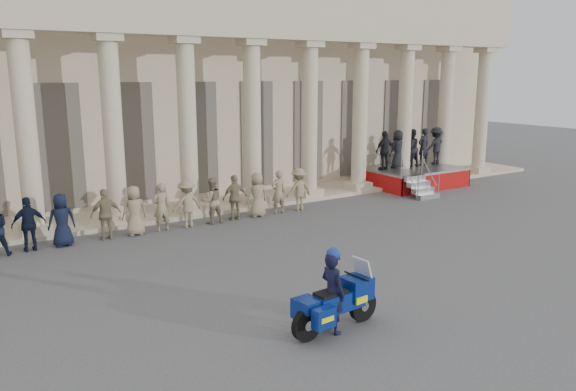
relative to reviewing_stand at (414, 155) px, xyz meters
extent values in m
plane|color=#4A4A4D|center=(-12.20, -7.82, -1.40)|extent=(90.00, 90.00, 0.00)
cube|color=#BEAB8E|center=(-12.20, 7.18, 3.10)|extent=(40.00, 10.00, 9.00)
cube|color=#BEAB8E|center=(-12.20, 0.98, -1.33)|extent=(40.00, 2.60, 0.15)
cube|color=#BEAB8E|center=(-12.20, 0.18, 5.39)|extent=(35.80, 1.00, 1.00)
cube|color=#BEAB8E|center=(-16.10, 0.18, -1.10)|extent=(0.90, 0.90, 0.30)
cylinder|color=#BEAB8E|center=(-16.10, 0.18, 1.85)|extent=(0.64, 0.64, 5.60)
cube|color=#BEAB8E|center=(-16.10, 0.18, 4.77)|extent=(0.85, 0.85, 0.24)
cube|color=#BEAB8E|center=(-13.50, 0.18, -1.10)|extent=(0.90, 0.90, 0.30)
cylinder|color=#BEAB8E|center=(-13.50, 0.18, 1.85)|extent=(0.64, 0.64, 5.60)
cube|color=#BEAB8E|center=(-13.50, 0.18, 4.77)|extent=(0.85, 0.85, 0.24)
cube|color=#BEAB8E|center=(-10.90, 0.18, -1.10)|extent=(0.90, 0.90, 0.30)
cylinder|color=#BEAB8E|center=(-10.90, 0.18, 1.85)|extent=(0.64, 0.64, 5.60)
cube|color=#BEAB8E|center=(-10.90, 0.18, 4.77)|extent=(0.85, 0.85, 0.24)
cube|color=#BEAB8E|center=(-8.30, 0.18, -1.10)|extent=(0.90, 0.90, 0.30)
cylinder|color=#BEAB8E|center=(-8.30, 0.18, 1.85)|extent=(0.64, 0.64, 5.60)
cube|color=#BEAB8E|center=(-8.30, 0.18, 4.77)|extent=(0.85, 0.85, 0.24)
cube|color=#BEAB8E|center=(-5.70, 0.18, -1.10)|extent=(0.90, 0.90, 0.30)
cylinder|color=#BEAB8E|center=(-5.70, 0.18, 1.85)|extent=(0.64, 0.64, 5.60)
cube|color=#BEAB8E|center=(-5.70, 0.18, 4.77)|extent=(0.85, 0.85, 0.24)
cube|color=#BEAB8E|center=(-3.10, 0.18, -1.10)|extent=(0.90, 0.90, 0.30)
cylinder|color=#BEAB8E|center=(-3.10, 0.18, 1.85)|extent=(0.64, 0.64, 5.60)
cube|color=#BEAB8E|center=(-3.10, 0.18, 4.77)|extent=(0.85, 0.85, 0.24)
cube|color=#BEAB8E|center=(-0.50, 0.18, -1.10)|extent=(0.90, 0.90, 0.30)
cylinder|color=#BEAB8E|center=(-0.50, 0.18, 1.85)|extent=(0.64, 0.64, 5.60)
cube|color=#BEAB8E|center=(-0.50, 0.18, 4.77)|extent=(0.85, 0.85, 0.24)
cube|color=#BEAB8E|center=(2.10, 0.18, -1.10)|extent=(0.90, 0.90, 0.30)
cylinder|color=#BEAB8E|center=(2.10, 0.18, 1.85)|extent=(0.64, 0.64, 5.60)
cube|color=#BEAB8E|center=(2.10, 0.18, 4.77)|extent=(0.85, 0.85, 0.24)
cube|color=#BEAB8E|center=(4.70, 0.18, -1.10)|extent=(0.90, 0.90, 0.30)
cylinder|color=#BEAB8E|center=(4.70, 0.18, 1.85)|extent=(0.64, 0.64, 5.60)
cube|color=#BEAB8E|center=(4.70, 0.18, 4.77)|extent=(0.85, 0.85, 0.24)
cube|color=black|center=(-14.80, 2.20, 1.15)|extent=(1.30, 0.12, 4.20)
cube|color=black|center=(-12.20, 2.20, 1.15)|extent=(1.30, 0.12, 4.20)
cube|color=black|center=(-9.60, 2.20, 1.15)|extent=(1.30, 0.12, 4.20)
cube|color=black|center=(-7.00, 2.20, 1.15)|extent=(1.30, 0.12, 4.20)
cube|color=black|center=(-4.40, 2.20, 1.15)|extent=(1.30, 0.12, 4.20)
cube|color=black|center=(-1.80, 2.20, 1.15)|extent=(1.30, 0.12, 4.20)
cube|color=black|center=(0.80, 2.20, 1.15)|extent=(1.30, 0.12, 4.20)
cube|color=black|center=(3.40, 2.20, 1.15)|extent=(1.30, 0.12, 4.20)
imported|color=black|center=(-16.44, -1.19, -0.60)|extent=(0.94, 0.39, 1.60)
imported|color=black|center=(-15.54, -1.19, -0.60)|extent=(0.78, 0.51, 1.60)
imported|color=gray|center=(-14.25, -1.19, -0.60)|extent=(0.94, 0.39, 1.60)
imported|color=gray|center=(-13.36, -1.19, -0.60)|extent=(0.78, 0.51, 1.60)
imported|color=gray|center=(-12.46, -1.19, -0.60)|extent=(0.59, 0.38, 1.60)
imported|color=gray|center=(-11.57, -1.19, -0.60)|extent=(1.04, 0.60, 1.60)
imported|color=gray|center=(-10.68, -1.19, -0.60)|extent=(0.78, 0.61, 1.60)
imported|color=gray|center=(-9.78, -1.19, -0.60)|extent=(0.94, 0.39, 1.60)
imported|color=gray|center=(-8.89, -1.19, -0.60)|extent=(0.78, 0.51, 1.60)
imported|color=gray|center=(-8.00, -1.19, -0.60)|extent=(0.59, 0.38, 1.60)
imported|color=gray|center=(-7.10, -1.19, -0.60)|extent=(1.04, 0.60, 1.60)
cube|color=gray|center=(-0.02, -0.02, -0.60)|extent=(4.22, 3.02, 0.10)
cube|color=#A00C0D|center=(-0.02, -1.51, -1.03)|extent=(4.22, 0.04, 0.75)
cube|color=#A00C0D|center=(-2.11, -0.02, -1.03)|extent=(0.04, 3.02, 0.75)
cube|color=#A00C0D|center=(2.07, -0.02, -1.03)|extent=(0.04, 3.02, 0.75)
cube|color=gray|center=(-1.53, -2.43, -1.30)|extent=(1.10, 0.28, 0.21)
cube|color=gray|center=(-1.53, -2.15, -1.08)|extent=(1.10, 0.28, 0.21)
cube|color=gray|center=(-1.53, -1.87, -0.87)|extent=(1.10, 0.28, 0.21)
cube|color=gray|center=(-1.53, -1.59, -0.66)|extent=(1.10, 0.28, 0.21)
cylinder|color=gray|center=(-0.02, 1.43, -0.05)|extent=(4.22, 0.04, 0.04)
imported|color=black|center=(-1.62, 0.18, 0.32)|extent=(1.02, 0.42, 1.73)
imported|color=black|center=(-0.82, 0.18, 0.32)|extent=(0.85, 0.55, 1.73)
imported|color=black|center=(-0.02, 0.18, 0.32)|extent=(0.84, 0.66, 1.73)
imported|color=black|center=(0.78, 0.18, 0.32)|extent=(0.63, 0.42, 1.73)
imported|color=black|center=(1.58, 0.18, 0.32)|extent=(1.12, 0.64, 1.73)
cylinder|color=black|center=(-11.34, -10.01, -1.07)|extent=(0.67, 0.20, 0.66)
cylinder|color=black|center=(-12.84, -10.14, -1.07)|extent=(0.67, 0.20, 0.66)
cube|color=navy|center=(-12.04, -10.07, -0.78)|extent=(1.18, 0.52, 0.38)
cube|color=navy|center=(-11.54, -10.03, -0.62)|extent=(0.59, 0.57, 0.45)
cube|color=silver|center=(-11.54, -10.03, -0.85)|extent=(0.24, 0.32, 0.12)
cube|color=#B2BFCC|center=(-11.37, -10.01, -0.29)|extent=(0.25, 0.48, 0.54)
cube|color=black|center=(-12.24, -10.09, -0.58)|extent=(0.68, 0.39, 0.10)
cube|color=navy|center=(-12.79, -10.14, -0.70)|extent=(0.38, 0.37, 0.22)
cube|color=navy|center=(-12.66, -10.45, -0.85)|extent=(0.47, 0.26, 0.40)
cube|color=#DDE70C|center=(-12.66, -10.45, -0.85)|extent=(0.32, 0.26, 0.10)
cube|color=navy|center=(-12.71, -9.81, -0.85)|extent=(0.47, 0.26, 0.40)
cube|color=#DDE70C|center=(-12.71, -9.81, -0.85)|extent=(0.32, 0.26, 0.10)
cylinder|color=silver|center=(-12.56, -9.88, -1.10)|extent=(0.61, 0.15, 0.10)
cylinder|color=black|center=(-11.54, -10.03, -0.39)|extent=(0.10, 0.70, 0.04)
imported|color=black|center=(-12.19, -10.09, -0.57)|extent=(0.45, 0.64, 1.67)
sphere|color=navy|center=(-12.19, -10.09, 0.21)|extent=(0.28, 0.28, 0.28)
camera|label=1|loc=(-18.50, -18.38, 3.64)|focal=35.00mm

